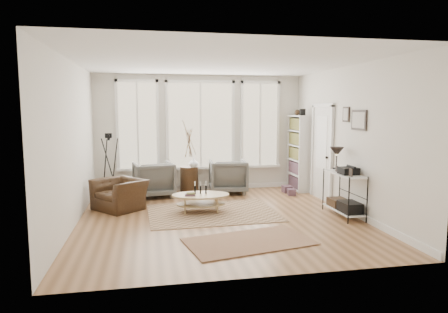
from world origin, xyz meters
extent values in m
plane|color=#9E7048|center=(0.00, 0.00, 0.00)|extent=(5.50, 5.50, 0.00)
plane|color=white|center=(0.00, 0.00, 2.90)|extent=(5.50, 5.50, 0.00)
cube|color=silver|center=(0.00, 2.75, 1.45)|extent=(5.20, 0.04, 2.90)
cube|color=silver|center=(0.00, -2.75, 1.45)|extent=(5.20, 0.04, 2.90)
cube|color=silver|center=(-2.60, 0.00, 1.45)|extent=(0.04, 5.50, 2.90)
cube|color=silver|center=(2.60, 0.00, 1.45)|extent=(0.04, 5.50, 2.90)
cube|color=white|center=(0.00, 2.74, 0.06)|extent=(5.10, 0.04, 0.12)
cube|color=white|center=(2.58, 0.00, 0.06)|extent=(0.03, 5.40, 0.12)
cube|color=tan|center=(0.00, 2.73, 1.65)|extent=(1.60, 0.03, 2.10)
cube|color=tan|center=(-1.55, 2.73, 1.65)|extent=(0.90, 0.03, 2.10)
cube|color=tan|center=(1.55, 2.73, 1.65)|extent=(0.90, 0.03, 2.10)
cube|color=white|center=(0.00, 2.71, 1.65)|extent=(1.74, 0.06, 2.24)
cube|color=white|center=(-1.55, 2.71, 1.65)|extent=(1.04, 0.06, 2.24)
cube|color=white|center=(1.55, 2.71, 1.65)|extent=(1.04, 0.06, 2.24)
cube|color=white|center=(0.00, 2.69, 0.57)|extent=(4.10, 0.12, 0.06)
cube|color=silver|center=(2.58, 1.15, 1.05)|extent=(0.04, 0.88, 2.10)
cube|color=white|center=(2.56, 1.15, 1.30)|extent=(0.01, 0.55, 1.20)
cube|color=white|center=(2.56, 0.66, 1.05)|extent=(0.06, 0.08, 2.18)
cube|color=white|center=(2.56, 1.64, 1.05)|extent=(0.06, 0.08, 2.18)
cube|color=white|center=(2.56, 1.15, 2.14)|extent=(0.06, 1.06, 0.08)
sphere|color=black|center=(2.53, 0.82, 1.00)|extent=(0.06, 0.06, 0.06)
cube|color=white|center=(2.43, 1.81, 0.95)|extent=(0.30, 0.03, 1.90)
cube|color=white|center=(2.43, 2.63, 0.95)|extent=(0.30, 0.03, 1.90)
cube|color=white|center=(2.58, 2.23, 0.95)|extent=(0.02, 0.85, 1.90)
cube|color=white|center=(2.43, 2.23, 0.95)|extent=(0.30, 0.81, 1.90)
cube|color=brown|center=(2.43, 2.23, 0.95)|extent=(0.24, 0.75, 1.76)
cube|color=black|center=(2.43, 2.02, 1.98)|extent=(0.12, 0.10, 0.16)
sphere|color=#372416|center=(2.43, 2.38, 1.97)|extent=(0.14, 0.14, 0.14)
cube|color=white|center=(2.38, -0.30, 0.12)|extent=(0.37, 1.07, 0.03)
cube|color=white|center=(2.38, -0.30, 0.82)|extent=(0.37, 1.07, 0.02)
cylinder|color=black|center=(2.20, -0.83, 0.42)|extent=(0.02, 0.02, 0.85)
cylinder|color=black|center=(2.56, -0.83, 0.42)|extent=(0.02, 0.02, 0.85)
cylinder|color=black|center=(2.20, 0.23, 0.42)|extent=(0.02, 0.02, 0.85)
cylinder|color=black|center=(2.56, 0.23, 0.42)|extent=(0.02, 0.02, 0.85)
cylinder|color=black|center=(2.38, 0.05, 0.88)|extent=(0.14, 0.14, 0.02)
cylinder|color=black|center=(2.38, 0.05, 1.01)|extent=(0.02, 0.02, 0.30)
cone|color=black|center=(2.38, 0.05, 1.21)|extent=(0.28, 0.28, 0.18)
cube|color=black|center=(2.38, -0.45, 0.91)|extent=(0.32, 0.30, 0.13)
cube|color=black|center=(2.38, -0.55, 0.23)|extent=(0.32, 0.45, 0.20)
cube|color=#372416|center=(2.38, -0.08, 0.21)|extent=(0.32, 0.40, 0.16)
cube|color=black|center=(2.28, -0.72, 0.91)|extent=(0.02, 0.10, 0.14)
cube|color=black|center=(2.28, -0.18, 0.91)|extent=(0.02, 0.10, 0.12)
cube|color=black|center=(2.58, -0.40, 1.85)|extent=(0.03, 0.52, 0.38)
cube|color=silver|center=(2.56, -0.40, 1.85)|extent=(0.01, 0.44, 0.30)
cube|color=black|center=(2.58, 0.10, 1.95)|extent=(0.03, 0.24, 0.30)
cube|color=silver|center=(2.56, 0.10, 1.95)|extent=(0.01, 0.18, 0.24)
cube|color=brown|center=(-0.08, 0.38, 0.01)|extent=(2.57, 1.96, 0.01)
cube|color=brown|center=(0.21, -1.46, 0.01)|extent=(2.10, 1.44, 0.01)
ellipsoid|color=tan|center=(-0.29, 0.50, 0.16)|extent=(1.02, 0.69, 0.03)
ellipsoid|color=tan|center=(-0.29, 0.50, 0.35)|extent=(1.20, 0.81, 0.04)
cylinder|color=tan|center=(-0.61, 0.32, 0.16)|extent=(0.03, 0.03, 0.33)
cylinder|color=tan|center=(0.03, 0.32, 0.16)|extent=(0.03, 0.03, 0.33)
cylinder|color=tan|center=(-0.61, 0.68, 0.16)|extent=(0.03, 0.03, 0.33)
cylinder|color=tan|center=(0.03, 0.68, 0.16)|extent=(0.03, 0.03, 0.33)
cylinder|color=black|center=(-0.40, 0.54, 0.45)|extent=(0.03, 0.03, 0.16)
cylinder|color=black|center=(-0.29, 0.54, 0.45)|extent=(0.03, 0.03, 0.16)
cylinder|color=black|center=(-0.18, 0.54, 0.45)|extent=(0.03, 0.03, 0.16)
cube|color=#324F2A|center=(-0.51, 0.42, 0.39)|extent=(0.20, 0.15, 0.05)
imported|color=#5F5F5A|center=(-1.20, 2.11, 0.41)|extent=(1.02, 1.04, 0.83)
imported|color=#5F5F5A|center=(0.61, 2.22, 0.41)|extent=(0.95, 0.97, 0.83)
cylinder|color=#372416|center=(-0.34, 2.33, 0.33)|extent=(0.44, 0.44, 0.66)
imported|color=silver|center=(-0.24, 2.18, 0.78)|extent=(0.24, 0.24, 0.23)
imported|color=#372416|center=(-1.90, 1.04, 0.31)|extent=(1.27, 1.26, 0.62)
cylinder|color=black|center=(-2.18, 2.03, 1.38)|extent=(0.06, 0.06, 0.06)
cube|color=black|center=(-2.18, 2.03, 1.46)|extent=(0.15, 0.11, 0.11)
cylinder|color=black|center=(-2.18, 1.94, 1.46)|extent=(0.06, 0.09, 0.06)
cube|color=brown|center=(2.05, 1.97, 0.08)|extent=(0.21, 0.27, 0.17)
cube|color=brown|center=(2.05, 1.65, 0.07)|extent=(0.22, 0.26, 0.15)
camera|label=1|loc=(-1.29, -7.27, 2.06)|focal=32.00mm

